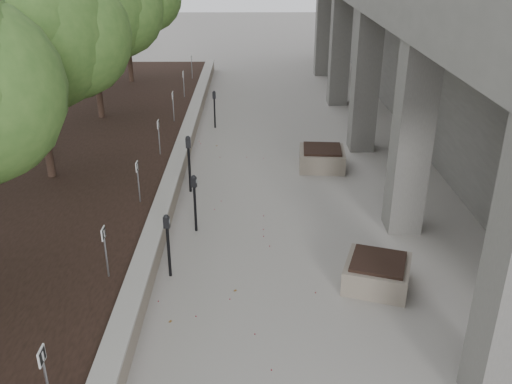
{
  "coord_description": "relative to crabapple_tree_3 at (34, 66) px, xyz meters",
  "views": [
    {
      "loc": [
        0.15,
        -4.66,
        5.74
      ],
      "look_at": [
        0.23,
        5.69,
        1.0
      ],
      "focal_mm": 38.84,
      "sensor_mm": 36.0,
      "label": 1
    }
  ],
  "objects": [
    {
      "name": "retaining_wall",
      "position": [
        2.97,
        1.0,
        -2.87
      ],
      "size": [
        0.39,
        26.0,
        0.5
      ],
      "primitive_type": null,
      "color": "gray",
      "rests_on": "ground"
    },
    {
      "name": "planting_bed",
      "position": [
        -0.7,
        1.0,
        -2.92
      ],
      "size": [
        7.0,
        26.0,
        0.4
      ],
      "primitive_type": "cube",
      "color": "black",
      "rests_on": "ground"
    },
    {
      "name": "crabapple_tree_3",
      "position": [
        0.0,
        0.0,
        0.0
      ],
      "size": [
        4.6,
        4.0,
        5.44
      ],
      "primitive_type": null,
      "color": "#396325",
      "rests_on": "planting_bed"
    },
    {
      "name": "crabapple_tree_4",
      "position": [
        0.0,
        5.0,
        0.0
      ],
      "size": [
        4.6,
        4.0,
        5.44
      ],
      "primitive_type": null,
      "color": "#396325",
      "rests_on": "planting_bed"
    },
    {
      "name": "crabapple_tree_5",
      "position": [
        0.0,
        10.0,
        0.0
      ],
      "size": [
        4.6,
        4.0,
        5.44
      ],
      "primitive_type": null,
      "color": "#396325",
      "rests_on": "planting_bed"
    },
    {
      "name": "parking_sign_2",
      "position": [
        2.45,
        -7.5,
        -2.24
      ],
      "size": [
        0.04,
        0.22,
        0.96
      ],
      "primitive_type": null,
      "color": "black",
      "rests_on": "planting_bed"
    },
    {
      "name": "parking_sign_3",
      "position": [
        2.45,
        -4.5,
        -2.24
      ],
      "size": [
        0.04,
        0.22,
        0.96
      ],
      "primitive_type": null,
      "color": "black",
      "rests_on": "planting_bed"
    },
    {
      "name": "parking_sign_4",
      "position": [
        2.45,
        -1.5,
        -2.24
      ],
      "size": [
        0.04,
        0.22,
        0.96
      ],
      "primitive_type": null,
      "color": "black",
      "rests_on": "planting_bed"
    },
    {
      "name": "parking_sign_5",
      "position": [
        2.45,
        1.5,
        -2.24
      ],
      "size": [
        0.04,
        0.22,
        0.96
      ],
      "primitive_type": null,
      "color": "black",
      "rests_on": "planting_bed"
    },
    {
      "name": "parking_sign_6",
      "position": [
        2.45,
        4.5,
        -2.24
      ],
      "size": [
        0.04,
        0.22,
        0.96
      ],
      "primitive_type": null,
      "color": "black",
      "rests_on": "planting_bed"
    },
    {
      "name": "parking_sign_7",
      "position": [
        2.45,
        7.5,
        -2.24
      ],
      "size": [
        0.04,
        0.22,
        0.96
      ],
      "primitive_type": null,
      "color": "black",
      "rests_on": "planting_bed"
    },
    {
      "name": "parking_sign_8",
      "position": [
        2.45,
        10.5,
        -2.24
      ],
      "size": [
        0.04,
        0.22,
        0.96
      ],
      "primitive_type": null,
      "color": "black",
      "rests_on": "planting_bed"
    },
    {
      "name": "parking_meter_2",
      "position": [
        3.42,
        -3.88,
        -2.48
      ],
      "size": [
        0.14,
        0.11,
        1.28
      ],
      "primitive_type": null,
      "rotation": [
        0.0,
        0.0,
        -0.14
      ],
      "color": "black",
      "rests_on": "ground"
    },
    {
      "name": "parking_meter_3",
      "position": [
        3.74,
        -2.12,
        -2.47
      ],
      "size": [
        0.15,
        0.13,
        1.3
      ],
      "primitive_type": null,
      "rotation": [
        0.0,
        0.0,
        -0.3
      ],
      "color": "black",
      "rests_on": "ground"
    },
    {
      "name": "parking_meter_4",
      "position": [
        3.42,
        -0.08,
        -2.39
      ],
      "size": [
        0.16,
        0.12,
        1.46
      ],
      "primitive_type": null,
      "rotation": [
        0.0,
        0.0,
        0.11
      ],
      "color": "black",
      "rests_on": "ground"
    },
    {
      "name": "parking_meter_5",
      "position": [
        3.72,
        5.05,
        -2.49
      ],
      "size": [
        0.13,
        0.1,
        1.25
      ],
      "primitive_type": null,
      "rotation": [
        0.0,
        0.0,
        -0.06
      ],
      "color": "black",
      "rests_on": "ground"
    },
    {
      "name": "planter_front",
      "position": [
        7.21,
        -4.21,
        -2.86
      ],
      "size": [
        1.42,
        1.42,
        0.52
      ],
      "primitive_type": null,
      "rotation": [
        0.0,
        0.0,
        -0.32
      ],
      "color": "gray",
      "rests_on": "ground"
    },
    {
      "name": "planter_back",
      "position": [
        6.87,
        1.5,
        -2.84
      ],
      "size": [
        1.3,
        1.3,
        0.57
      ],
      "primitive_type": null,
      "rotation": [
        0.0,
        0.0,
        -0.08
      ],
      "color": "gray",
      "rests_on": "ground"
    },
    {
      "name": "berry_scatter",
      "position": [
        4.7,
        -3.0,
        -3.11
      ],
      "size": [
        3.3,
        14.1,
        0.02
      ],
      "primitive_type": null,
      "color": "maroon",
      "rests_on": "ground"
    }
  ]
}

